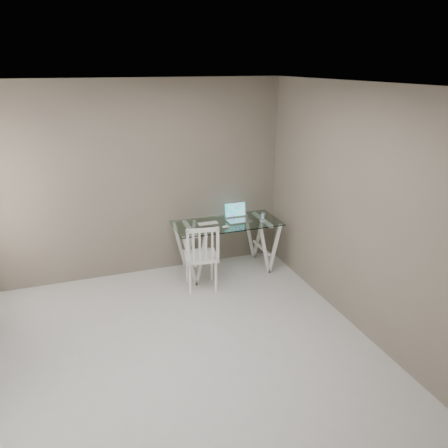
# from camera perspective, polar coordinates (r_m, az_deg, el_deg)

# --- Properties ---
(room) EXTENTS (4.50, 4.52, 2.71)m
(room) POSITION_cam_1_polar(r_m,az_deg,el_deg) (3.89, -6.42, 2.86)
(room) COLOR #B3B1AC
(room) RESTS_ON ground
(desk) EXTENTS (1.50, 0.70, 0.75)m
(desk) POSITION_cam_1_polar(r_m,az_deg,el_deg) (6.31, 0.37, -2.92)
(desk) COLOR silver
(desk) RESTS_ON ground
(chair) EXTENTS (0.48, 0.48, 0.93)m
(chair) POSITION_cam_1_polar(r_m,az_deg,el_deg) (5.74, -2.93, -4.01)
(chair) COLOR white
(chair) RESTS_ON ground
(laptop) EXTENTS (0.34, 0.29, 0.24)m
(laptop) POSITION_cam_1_polar(r_m,az_deg,el_deg) (6.28, 1.71, 1.08)
(laptop) COLOR #BABBBF
(laptop) RESTS_ON desk
(keyboard) EXTENTS (0.30, 0.13, 0.01)m
(keyboard) POSITION_cam_1_polar(r_m,az_deg,el_deg) (6.14, -2.11, 0.07)
(keyboard) COLOR silver
(keyboard) RESTS_ON desk
(mouse) EXTENTS (0.10, 0.06, 0.03)m
(mouse) POSITION_cam_1_polar(r_m,az_deg,el_deg) (5.98, 0.21, -0.35)
(mouse) COLOR white
(mouse) RESTS_ON desk
(phone_dock) EXTENTS (0.06, 0.06, 0.12)m
(phone_dock) POSITION_cam_1_polar(r_m,az_deg,el_deg) (6.25, 5.06, 0.68)
(phone_dock) COLOR white
(phone_dock) RESTS_ON desk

